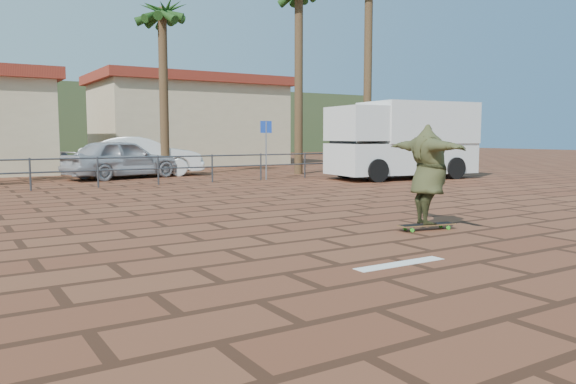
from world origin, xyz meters
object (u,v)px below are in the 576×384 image
object	(u,v)px
longboard	(427,225)
campervan	(403,139)
skateboarder	(428,175)
car_silver	(122,159)
car_white	(142,156)

from	to	relation	value
longboard	campervan	size ratio (longest dim) A/B	0.19
skateboarder	car_silver	size ratio (longest dim) A/B	0.48
longboard	car_silver	bearing A→B (deg)	105.54
campervan	car_silver	bearing A→B (deg)	154.25
car_white	campervan	bearing A→B (deg)	-116.27
longboard	campervan	distance (m)	12.32
car_silver	skateboarder	bearing A→B (deg)	168.95
campervan	car_silver	xyz separation A→B (m)	(-9.28, 5.90, -0.78)
longboard	car_white	size ratio (longest dim) A/B	0.23
car_silver	car_white	size ratio (longest dim) A/B	0.92
skateboarder	car_silver	bearing A→B (deg)	16.63
car_silver	car_white	bearing A→B (deg)	-65.63
longboard	car_silver	xyz separation A→B (m)	(-1.19, 15.07, 0.68)
skateboarder	car_white	bearing A→B (deg)	12.49
campervan	car_silver	size ratio (longest dim) A/B	1.31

